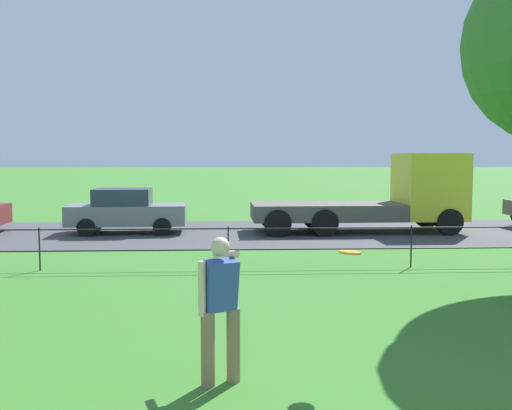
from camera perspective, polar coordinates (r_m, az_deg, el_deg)
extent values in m
cube|color=#424247|center=(20.03, -2.76, -2.76)|extent=(80.00, 7.37, 0.01)
cylinder|color=black|center=(14.24, -20.57, -4.10)|extent=(0.04, 0.04, 1.00)
cylinder|color=black|center=(13.56, -2.75, -4.23)|extent=(0.04, 0.04, 1.00)
cylinder|color=black|center=(14.24, 15.07, -3.96)|extent=(0.04, 0.04, 1.00)
cylinder|color=black|center=(13.57, -2.75, -4.44)|extent=(34.79, 0.03, 0.03)
cylinder|color=black|center=(13.50, -2.76, -2.35)|extent=(34.79, 0.03, 0.03)
cylinder|color=#846B4C|center=(6.79, -4.75, -13.98)|extent=(0.16, 0.16, 0.87)
cylinder|color=#846B4C|center=(6.91, -2.23, -13.63)|extent=(0.16, 0.16, 0.87)
cube|color=#334C99|center=(6.66, -3.51, -7.87)|extent=(0.45, 0.42, 0.61)
sphere|color=beige|center=(6.57, -3.53, -4.13)|extent=(0.22, 0.22, 0.22)
cylinder|color=beige|center=(6.95, -3.01, -4.89)|extent=(0.34, 0.61, 0.19)
cylinder|color=beige|center=(6.58, -5.33, -8.22)|extent=(0.09, 0.09, 0.62)
cylinder|color=orange|center=(7.14, 9.27, -4.64)|extent=(0.36, 0.36, 0.04)
cube|color=slate|center=(20.42, -12.56, -0.92)|extent=(4.06, 1.84, 0.68)
cube|color=#2D3847|center=(20.39, -13.01, 0.81)|extent=(1.95, 1.59, 0.56)
cylinder|color=black|center=(21.13, -8.91, -1.61)|extent=(0.61, 0.22, 0.60)
cylinder|color=black|center=(19.53, -9.25, -2.13)|extent=(0.61, 0.22, 0.60)
cylinder|color=black|center=(21.45, -15.54, -1.63)|extent=(0.61, 0.22, 0.60)
cylinder|color=black|center=(19.88, -16.40, -2.14)|extent=(0.61, 0.22, 0.60)
cube|color=yellow|center=(21.20, 16.74, 1.79)|extent=(2.14, 2.34, 2.30)
cube|color=#283342|center=(21.52, 18.99, 2.70)|extent=(0.15, 1.84, 0.87)
cube|color=#56514C|center=(20.28, 6.97, -0.63)|extent=(5.24, 2.39, 0.56)
cylinder|color=black|center=(22.39, 16.48, -1.01)|extent=(0.90, 0.32, 0.90)
cylinder|color=black|center=(20.43, 18.53, -1.59)|extent=(0.90, 0.32, 0.90)
cylinder|color=black|center=(21.30, 5.75, -1.12)|extent=(0.90, 0.32, 0.90)
cylinder|color=black|center=(19.23, 6.79, -1.76)|extent=(0.90, 0.32, 0.90)
cylinder|color=black|center=(21.10, 1.57, -1.15)|extent=(0.90, 0.32, 0.90)
cylinder|color=black|center=(19.00, 2.16, -1.81)|extent=(0.90, 0.32, 0.90)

